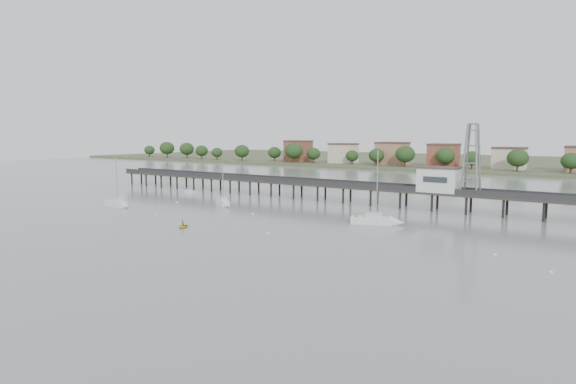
# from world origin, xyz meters

# --- Properties ---
(ground_plane) EXTENTS (500.00, 500.00, 0.00)m
(ground_plane) POSITION_xyz_m (0.00, 0.00, 0.00)
(ground_plane) COLOR slate
(ground_plane) RESTS_ON ground
(pier) EXTENTS (150.00, 5.00, 5.50)m
(pier) POSITION_xyz_m (0.00, 60.00, 3.79)
(pier) COLOR #2D2823
(pier) RESTS_ON ground
(pier_building) EXTENTS (8.40, 5.40, 5.30)m
(pier_building) POSITION_xyz_m (25.00, 60.00, 6.67)
(pier_building) COLOR silver
(pier_building) RESTS_ON ground
(lattice_tower) EXTENTS (3.20, 3.20, 15.50)m
(lattice_tower) POSITION_xyz_m (31.50, 60.00, 11.10)
(lattice_tower) COLOR slate
(lattice_tower) RESTS_ON ground
(sailboat_c) EXTENTS (8.91, 5.25, 14.12)m
(sailboat_c) POSITION_xyz_m (21.54, 38.56, 0.64)
(sailboat_c) COLOR silver
(sailboat_c) RESTS_ON ground
(sailboat_b) EXTENTS (6.15, 4.43, 10.19)m
(sailboat_b) POSITION_xyz_m (-16.71, 39.23, 0.66)
(sailboat_b) COLOR silver
(sailboat_b) RESTS_ON ground
(sailboat_a) EXTENTS (7.30, 2.51, 11.98)m
(sailboat_a) POSITION_xyz_m (-35.05, 25.15, 0.65)
(sailboat_a) COLOR silver
(sailboat_a) RESTS_ON ground
(white_tender) EXTENTS (3.31, 1.41, 1.28)m
(white_tender) POSITION_xyz_m (-39.83, 51.43, 0.40)
(white_tender) COLOR silver
(white_tender) RESTS_ON ground
(yellow_dinghy) EXTENTS (2.08, 1.41, 2.84)m
(yellow_dinghy) POSITION_xyz_m (-5.95, 16.48, 0.00)
(yellow_dinghy) COLOR gold
(yellow_dinghy) RESTS_ON ground
(dinghy_occupant) EXTENTS (0.64, 1.12, 0.25)m
(dinghy_occupant) POSITION_xyz_m (-5.95, 16.48, 0.00)
(dinghy_occupant) COLOR black
(dinghy_occupant) RESTS_ON ground
(mooring_buoys) EXTENTS (80.46, 23.51, 0.39)m
(mooring_buoys) POSITION_xyz_m (10.07, 29.40, 0.08)
(mooring_buoys) COLOR #F0EBBA
(mooring_buoys) RESTS_ON ground
(far_shore) EXTENTS (500.00, 170.00, 10.40)m
(far_shore) POSITION_xyz_m (0.36, 239.58, 0.95)
(far_shore) COLOR #475133
(far_shore) RESTS_ON ground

